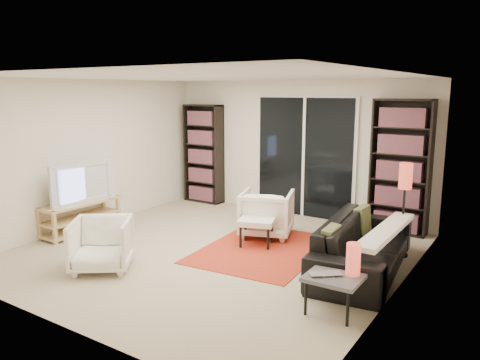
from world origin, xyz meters
name	(u,v)px	position (x,y,z in m)	size (l,w,h in m)	color
floor	(213,251)	(0.00, 0.00, 0.00)	(5.00, 5.00, 0.00)	#C2B296
wall_back	(295,148)	(0.00, 2.50, 1.20)	(5.00, 0.02, 2.40)	white
wall_front	(50,204)	(0.00, -2.50, 1.20)	(5.00, 0.02, 2.40)	white
wall_left	(90,154)	(-2.50, 0.00, 1.20)	(0.02, 5.00, 2.40)	white
wall_right	(401,188)	(2.50, 0.00, 1.20)	(0.02, 5.00, 2.40)	white
ceiling	(211,77)	(0.00, 0.00, 2.40)	(5.00, 5.00, 0.02)	white
sliding_door	(304,158)	(0.20, 2.46, 1.05)	(1.92, 0.08, 2.16)	white
bookshelf_left	(204,154)	(-1.95, 2.33, 0.98)	(0.80, 0.30, 1.95)	black
bookshelf_right	(400,167)	(1.90, 2.33, 1.05)	(0.90, 0.30, 2.10)	black
tv_stand	(81,216)	(-2.29, -0.42, 0.26)	(0.42, 1.30, 0.50)	tan
tv	(80,182)	(-2.27, -0.42, 0.82)	(1.09, 0.14, 0.63)	black
rug	(263,249)	(0.54, 0.45, 0.01)	(1.56, 2.11, 0.01)	red
sofa	(364,245)	(1.98, 0.48, 0.32)	(2.22, 0.87, 0.65)	black
armchair_back	(267,213)	(0.25, 1.05, 0.36)	(0.76, 0.78, 0.71)	white
armchair_front	(101,244)	(-0.78, -1.30, 0.33)	(0.70, 0.72, 0.66)	white
ottoman	(257,223)	(0.37, 0.55, 0.34)	(0.61, 0.55, 0.40)	white
side_table	(335,278)	(2.11, -0.79, 0.36)	(0.55, 0.55, 0.40)	#4F4F55
laptop	(327,276)	(2.06, -0.90, 0.41)	(0.32, 0.21, 0.03)	silver
table_lamp	(353,259)	(2.25, -0.69, 0.56)	(0.14, 0.14, 0.33)	#DD4632
floor_lamp	(405,186)	(2.24, 1.26, 0.97)	(0.19, 0.19, 1.28)	black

